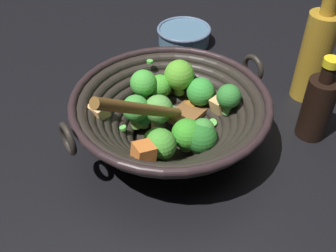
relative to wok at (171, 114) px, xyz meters
The scene contains 5 objects.
ground_plane 0.07m from the wok, 61.10° to the right, with size 4.00×4.00×0.00m, color black.
wok is the anchor object (origin of this frame).
soy_sauce_bottle 0.27m from the wok, 54.41° to the left, with size 0.05×0.05×0.17m.
cooking_oil_bottle 0.33m from the wok, 76.39° to the left, with size 0.06×0.06×0.24m.
prep_bowl 0.38m from the wok, 133.21° to the left, with size 0.14×0.14×0.04m.
Camera 1 is at (0.39, -0.35, 0.50)m, focal length 41.98 mm.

